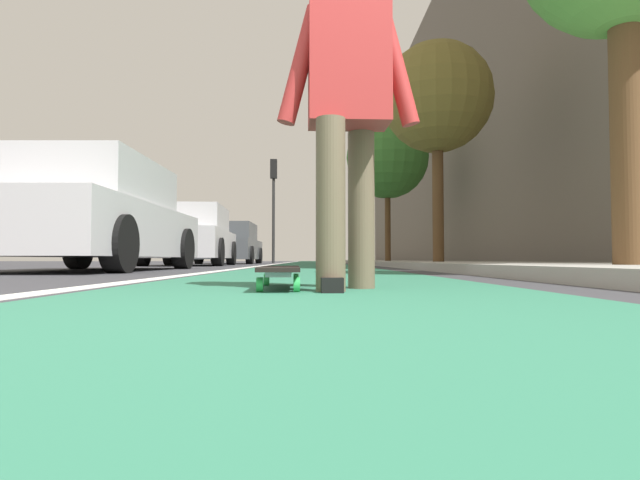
% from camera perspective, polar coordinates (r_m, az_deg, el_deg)
% --- Properties ---
extents(ground_plane, '(80.00, 80.00, 0.00)m').
position_cam_1_polar(ground_plane, '(11.10, -0.83, -2.99)').
color(ground_plane, '#38383D').
extents(bike_lane_paint, '(56.00, 2.17, 0.00)m').
position_cam_1_polar(bike_lane_paint, '(25.10, -0.86, -2.55)').
color(bike_lane_paint, '#2D7256').
rests_on(bike_lane_paint, ground).
extents(lane_stripe_white, '(52.00, 0.16, 0.01)m').
position_cam_1_polar(lane_stripe_white, '(21.14, -4.21, -2.60)').
color(lane_stripe_white, silver).
rests_on(lane_stripe_white, ground).
extents(sidewalk_curb, '(52.00, 3.20, 0.11)m').
position_cam_1_polar(sidewalk_curb, '(19.35, 8.40, -2.47)').
color(sidewalk_curb, '#9E9B93').
rests_on(sidewalk_curb, ground).
extents(building_facade, '(40.00, 1.20, 11.79)m').
position_cam_1_polar(building_facade, '(24.53, 13.44, 11.39)').
color(building_facade, '#696156').
rests_on(building_facade, ground).
extents(skateboard, '(0.85, 0.23, 0.11)m').
position_cam_1_polar(skateboard, '(2.67, -4.50, -3.44)').
color(skateboard, green).
rests_on(skateboard, ground).
extents(skater_person, '(0.47, 0.72, 1.64)m').
position_cam_1_polar(skater_person, '(2.64, 3.13, 15.14)').
color(skater_person, brown).
rests_on(skater_person, ground).
extents(parked_car_near, '(4.26, 1.98, 1.49)m').
position_cam_1_polar(parked_car_near, '(7.60, -23.95, 2.25)').
color(parked_car_near, silver).
rests_on(parked_car_near, ground).
extents(parked_car_mid, '(4.08, 2.05, 1.49)m').
position_cam_1_polar(parked_car_mid, '(13.30, -14.21, 0.30)').
color(parked_car_mid, silver).
rests_on(parked_car_mid, ground).
extents(parked_car_far, '(4.27, 1.98, 1.47)m').
position_cam_1_polar(parked_car_far, '(18.76, -9.94, -0.51)').
color(parked_car_far, '#4C5156').
rests_on(parked_car_far, ground).
extents(traffic_light, '(0.33, 0.28, 4.37)m').
position_cam_1_polar(traffic_light, '(21.58, -5.22, 5.42)').
color(traffic_light, '#2D2D2D').
rests_on(traffic_light, ground).
extents(street_tree_mid, '(2.40, 2.40, 4.89)m').
position_cam_1_polar(street_tree_mid, '(11.78, 12.97, 15.19)').
color(street_tree_mid, brown).
rests_on(street_tree_mid, ground).
extents(street_tree_far, '(2.96, 2.96, 5.32)m').
position_cam_1_polar(street_tree_far, '(18.80, 7.55, 9.09)').
color(street_tree_far, brown).
rests_on(street_tree_far, ground).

